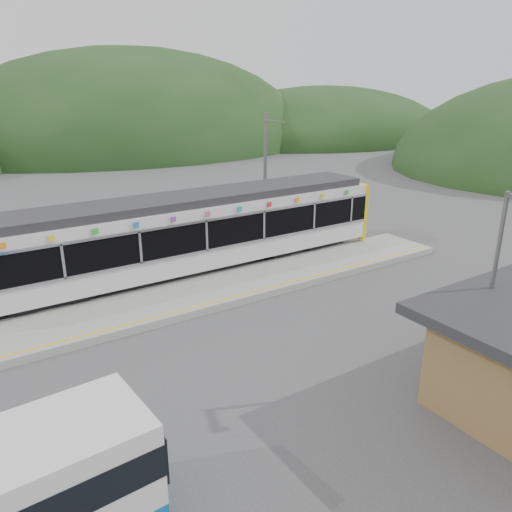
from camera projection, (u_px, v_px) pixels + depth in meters
ground at (238, 329)px, 18.17m from camera, size 120.00×120.00×0.00m
hills at (288, 258)px, 25.54m from camera, size 146.00×149.00×26.00m
platform at (197, 295)px, 20.73m from camera, size 26.00×3.20×0.30m
yellow_line at (211, 303)px, 19.65m from camera, size 26.00×0.10×0.01m
train at (182, 233)px, 22.59m from camera, size 20.44×3.01×3.74m
catenary_mast_east at (265, 176)px, 27.34m from camera, size 0.18×1.80×7.00m
lamp_post at (498, 274)px, 13.92m from camera, size 0.40×1.07×5.79m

